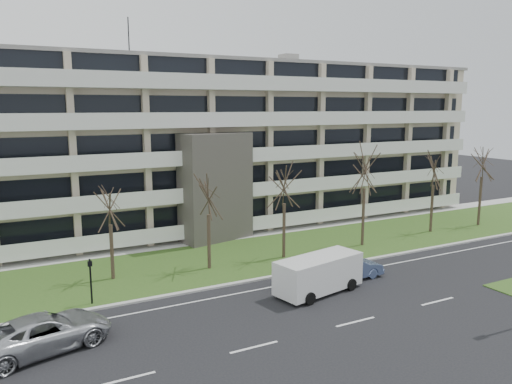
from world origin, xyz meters
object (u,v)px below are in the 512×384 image
white_van (320,271)px  pedestrian_signal (90,276)px  silver_pickup (45,332)px  blue_sedan (351,268)px

white_van → pedestrian_signal: (-12.62, 4.41, 0.39)m
silver_pickup → blue_sedan: (18.65, 1.08, -0.12)m
white_van → pedestrian_signal: pedestrian_signal is taller
silver_pickup → pedestrian_signal: bearing=-46.9°
silver_pickup → white_van: size_ratio=1.01×
silver_pickup → white_van: bearing=-104.3°
silver_pickup → pedestrian_signal: (2.85, 4.52, 0.87)m
pedestrian_signal → blue_sedan: bearing=-6.5°
blue_sedan → white_van: 3.38m
blue_sedan → white_van: bearing=106.3°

